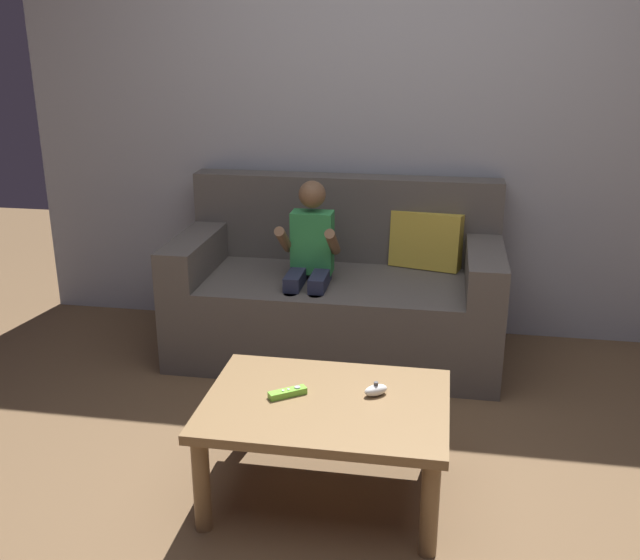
% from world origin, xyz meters
% --- Properties ---
extents(ground_plane, '(8.18, 8.18, 0.00)m').
position_xyz_m(ground_plane, '(0.00, 0.00, 0.00)').
color(ground_plane, brown).
extents(wall_back, '(4.09, 0.05, 2.50)m').
position_xyz_m(wall_back, '(0.00, 1.81, 1.25)').
color(wall_back, '#999EA8').
rests_on(wall_back, ground).
extents(couch, '(1.65, 0.80, 0.89)m').
position_xyz_m(couch, '(-0.23, 1.42, 0.31)').
color(couch, '#56514C').
rests_on(couch, ground).
extents(person_seated_on_couch, '(0.29, 0.36, 0.93)m').
position_xyz_m(person_seated_on_couch, '(-0.36, 1.24, 0.54)').
color(person_seated_on_couch, '#282D47').
rests_on(person_seated_on_couch, ground).
extents(coffee_table, '(0.86, 0.63, 0.39)m').
position_xyz_m(coffee_table, '(-0.09, 0.14, 0.33)').
color(coffee_table, brown).
rests_on(coffee_table, ground).
extents(game_remote_lime_near_edge, '(0.13, 0.11, 0.03)m').
position_xyz_m(game_remote_lime_near_edge, '(-0.24, 0.15, 0.40)').
color(game_remote_lime_near_edge, '#72C638').
rests_on(game_remote_lime_near_edge, coffee_table).
extents(nunchuk_white, '(0.10, 0.09, 0.05)m').
position_xyz_m(nunchuk_white, '(0.07, 0.21, 0.41)').
color(nunchuk_white, white).
rests_on(nunchuk_white, coffee_table).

